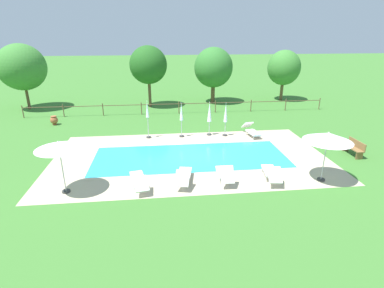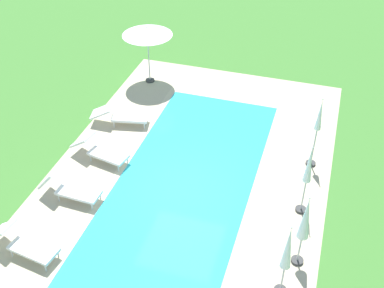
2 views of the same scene
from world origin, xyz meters
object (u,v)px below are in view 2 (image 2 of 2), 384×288
(sun_lounger_north_mid, at_px, (70,188))
(sun_lounger_south_near_corner, at_px, (122,116))
(patio_umbrella_closed_row_west, at_px, (287,252))
(patio_umbrella_closed_row_mid_east, at_px, (308,171))
(sun_lounger_north_far, at_px, (101,150))
(patio_umbrella_closed_row_centre, at_px, (318,124))
(patio_umbrella_open_foreground, at_px, (147,32))
(sun_lounger_north_end, at_px, (24,243))
(patio_umbrella_closed_row_mid_west, at_px, (305,222))

(sun_lounger_north_mid, distance_m, sun_lounger_south_near_corner, 4.01)
(patio_umbrella_closed_row_west, distance_m, patio_umbrella_closed_row_mid_east, 2.95)
(sun_lounger_north_far, relative_size, patio_umbrella_closed_row_centre, 0.83)
(sun_lounger_north_mid, height_order, patio_umbrella_closed_row_centre, patio_umbrella_closed_row_centre)
(sun_lounger_north_mid, bearing_deg, sun_lounger_north_far, 178.48)
(sun_lounger_south_near_corner, height_order, patio_umbrella_closed_row_mid_east, patio_umbrella_closed_row_mid_east)
(patio_umbrella_closed_row_west, relative_size, patio_umbrella_closed_row_mid_east, 0.98)
(sun_lounger_south_near_corner, height_order, patio_umbrella_closed_row_centre, patio_umbrella_closed_row_centre)
(sun_lounger_south_near_corner, relative_size, patio_umbrella_open_foreground, 0.89)
(sun_lounger_north_end, bearing_deg, sun_lounger_north_mid, 176.92)
(patio_umbrella_open_foreground, xyz_separation_m, patio_umbrella_closed_row_mid_west, (7.59, 7.04, -0.69))
(sun_lounger_north_end, relative_size, sun_lounger_south_near_corner, 0.95)
(patio_umbrella_closed_row_mid_west, bearing_deg, patio_umbrella_closed_row_west, -14.55)
(sun_lounger_north_mid, distance_m, patio_umbrella_closed_row_centre, 7.69)
(sun_lounger_south_near_corner, distance_m, patio_umbrella_closed_row_mid_east, 7.28)
(patio_umbrella_closed_row_centre, bearing_deg, patio_umbrella_open_foreground, -116.67)
(sun_lounger_south_near_corner, xyz_separation_m, patio_umbrella_closed_row_west, (5.46, 6.60, 1.10))
(sun_lounger_north_far, height_order, patio_umbrella_open_foreground, patio_umbrella_open_foreground)
(patio_umbrella_closed_row_west, relative_size, patio_umbrella_closed_row_centre, 0.91)
(patio_umbrella_closed_row_west, xyz_separation_m, patio_umbrella_closed_row_centre, (-5.16, 0.16, 0.14))
(sun_lounger_north_mid, xyz_separation_m, sun_lounger_south_near_corner, (-4.01, -0.13, -0.04))
(patio_umbrella_closed_row_west, bearing_deg, sun_lounger_south_near_corner, -129.60)
(sun_lounger_north_mid, height_order, patio_umbrella_closed_row_mid_east, patio_umbrella_closed_row_mid_east)
(sun_lounger_north_mid, height_order, sun_lounger_north_end, sun_lounger_north_mid)
(sun_lounger_north_mid, relative_size, patio_umbrella_closed_row_mid_west, 0.83)
(patio_umbrella_closed_row_mid_east, bearing_deg, sun_lounger_north_mid, -77.23)
(sun_lounger_north_end, bearing_deg, patio_umbrella_closed_row_mid_east, 119.10)
(sun_lounger_south_near_corner, height_order, patio_umbrella_closed_row_mid_west, patio_umbrella_closed_row_mid_west)
(sun_lounger_north_end, xyz_separation_m, patio_umbrella_closed_row_mid_east, (-3.74, 6.72, 1.13))
(sun_lounger_north_end, relative_size, patio_umbrella_closed_row_west, 0.90)
(patio_umbrella_closed_row_mid_west, bearing_deg, sun_lounger_north_far, -109.22)
(sun_lounger_north_mid, height_order, sun_lounger_south_near_corner, sun_lounger_north_mid)
(sun_lounger_north_mid, bearing_deg, patio_umbrella_closed_row_centre, 119.19)
(patio_umbrella_closed_row_mid_west, bearing_deg, patio_umbrella_closed_row_mid_east, -175.58)
(patio_umbrella_closed_row_mid_west, distance_m, patio_umbrella_closed_row_centre, 4.11)
(patio_umbrella_open_foreground, distance_m, patio_umbrella_closed_row_mid_east, 8.97)
(sun_lounger_north_mid, height_order, patio_umbrella_open_foreground, patio_umbrella_open_foreground)
(patio_umbrella_closed_row_centre, bearing_deg, sun_lounger_north_far, -74.88)
(patio_umbrella_closed_row_mid_east, bearing_deg, patio_umbrella_open_foreground, -129.54)
(patio_umbrella_closed_row_mid_east, bearing_deg, patio_umbrella_closed_row_mid_west, 4.42)
(sun_lounger_south_near_corner, distance_m, patio_umbrella_open_foreground, 3.67)
(patio_umbrella_closed_row_mid_west, distance_m, patio_umbrella_closed_row_mid_east, 1.91)
(sun_lounger_north_mid, relative_size, sun_lounger_south_near_corner, 0.88)
(patio_umbrella_open_foreground, relative_size, patio_umbrella_closed_row_mid_east, 1.03)
(sun_lounger_north_far, bearing_deg, sun_lounger_north_end, -2.36)
(patio_umbrella_open_foreground, bearing_deg, patio_umbrella_closed_row_mid_east, 50.46)
(sun_lounger_south_near_corner, relative_size, patio_umbrella_closed_row_west, 0.94)
(patio_umbrella_open_foreground, bearing_deg, patio_umbrella_closed_row_mid_west, 42.85)
(sun_lounger_north_mid, distance_m, patio_umbrella_closed_row_mid_west, 6.84)
(sun_lounger_north_mid, height_order, patio_umbrella_closed_row_west, patio_umbrella_closed_row_west)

